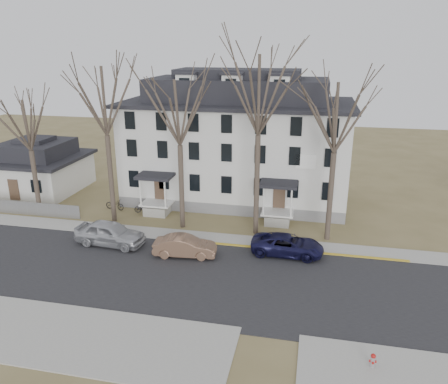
% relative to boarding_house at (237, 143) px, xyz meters
% --- Properties ---
extents(ground, '(120.00, 120.00, 0.00)m').
position_rel_boarding_house_xyz_m(ground, '(2.00, -17.95, -5.38)').
color(ground, olive).
rests_on(ground, ground).
extents(main_road, '(120.00, 10.00, 0.04)m').
position_rel_boarding_house_xyz_m(main_road, '(2.00, -15.95, -5.38)').
color(main_road, '#27272A').
rests_on(main_road, ground).
extents(far_sidewalk, '(120.00, 2.00, 0.08)m').
position_rel_boarding_house_xyz_m(far_sidewalk, '(2.00, -9.95, -5.38)').
color(far_sidewalk, '#A09F97').
rests_on(far_sidewalk, ground).
extents(near_sidewalk_left, '(20.00, 5.00, 0.08)m').
position_rel_boarding_house_xyz_m(near_sidewalk_left, '(-6.00, -22.95, -5.38)').
color(near_sidewalk_left, '#A09F97').
rests_on(near_sidewalk_left, ground).
extents(yellow_curb, '(14.00, 0.25, 0.06)m').
position_rel_boarding_house_xyz_m(yellow_curb, '(7.00, -10.85, -5.38)').
color(yellow_curb, gold).
rests_on(yellow_curb, ground).
extents(boarding_house, '(20.80, 12.36, 12.05)m').
position_rel_boarding_house_xyz_m(boarding_house, '(0.00, 0.00, 0.00)').
color(boarding_house, slate).
rests_on(boarding_house, ground).
extents(small_house, '(8.70, 8.70, 5.00)m').
position_rel_boarding_house_xyz_m(small_house, '(-20.00, -1.96, -3.13)').
color(small_house, silver).
rests_on(small_house, ground).
extents(fence, '(14.00, 0.06, 1.20)m').
position_rel_boarding_house_xyz_m(fence, '(-19.00, -8.45, -5.38)').
color(fence, gray).
rests_on(fence, ground).
extents(tree_far_left, '(8.40, 8.40, 13.72)m').
position_rel_boarding_house_xyz_m(tree_far_left, '(-9.00, -8.15, 4.96)').
color(tree_far_left, '#473B31').
rests_on(tree_far_left, ground).
extents(tree_mid_left, '(7.80, 7.80, 12.74)m').
position_rel_boarding_house_xyz_m(tree_mid_left, '(-3.00, -8.15, 4.22)').
color(tree_mid_left, '#473B31').
rests_on(tree_mid_left, ground).
extents(tree_center, '(9.00, 9.00, 14.70)m').
position_rel_boarding_house_xyz_m(tree_center, '(3.00, -8.15, 5.71)').
color(tree_center, '#473B31').
rests_on(tree_center, ground).
extents(tree_mid_right, '(7.80, 7.80, 12.74)m').
position_rel_boarding_house_xyz_m(tree_mid_right, '(8.50, -8.15, 4.22)').
color(tree_mid_right, '#473B31').
rests_on(tree_mid_right, ground).
extents(tree_bungalow, '(6.60, 6.60, 10.78)m').
position_rel_boarding_house_xyz_m(tree_bungalow, '(-16.00, -8.15, 2.74)').
color(tree_bungalow, '#473B31').
rests_on(tree_bungalow, ground).
extents(car_silver, '(5.39, 2.51, 1.79)m').
position_rel_boarding_house_xyz_m(car_silver, '(-7.23, -12.52, -4.49)').
color(car_silver, '#B5B6BB').
rests_on(car_silver, ground).
extents(car_tan, '(4.50, 1.98, 1.44)m').
position_rel_boarding_house_xyz_m(car_tan, '(-1.29, -13.13, -4.66)').
color(car_tan, brown).
rests_on(car_tan, ground).
extents(car_navy, '(5.12, 2.45, 1.41)m').
position_rel_boarding_house_xyz_m(car_navy, '(5.70, -11.40, -4.68)').
color(car_navy, '#141338').
rests_on(car_navy, ground).
extents(bicycle_left, '(1.90, 0.91, 0.96)m').
position_rel_boarding_house_xyz_m(bicycle_left, '(-10.08, -5.75, -4.90)').
color(bicycle_left, black).
rests_on(bicycle_left, ground).
extents(bicycle_right, '(1.64, 1.11, 0.96)m').
position_rel_boarding_house_xyz_m(bicycle_right, '(-7.29, -5.87, -4.90)').
color(bicycle_right, black).
rests_on(bicycle_right, ground).
extents(fire_hydrant, '(0.33, 0.31, 0.79)m').
position_rel_boarding_house_xyz_m(fire_hydrant, '(10.37, -22.13, -4.98)').
color(fire_hydrant, '#B7B7BA').
rests_on(fire_hydrant, ground).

